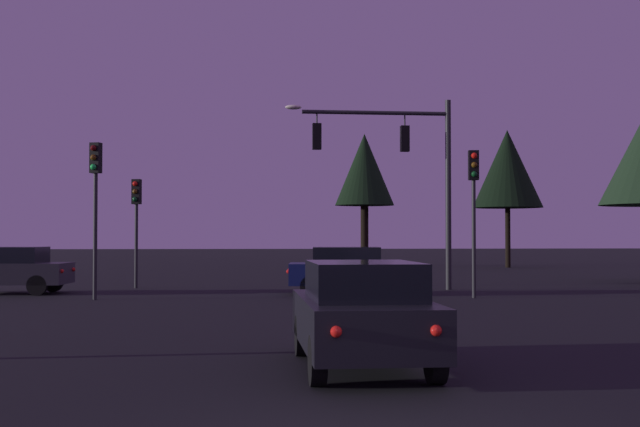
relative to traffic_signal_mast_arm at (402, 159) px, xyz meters
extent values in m
plane|color=black|center=(-3.95, 3.56, -4.55)|extent=(168.00, 168.00, 0.00)
cylinder|color=#232326|center=(1.63, 0.03, -1.23)|extent=(0.20, 0.20, 6.63)
cylinder|color=#232326|center=(-0.94, -0.03, 1.60)|extent=(5.13, 0.26, 0.14)
ellipsoid|color=#F4EACC|center=(-3.80, -0.10, 1.75)|extent=(0.56, 0.28, 0.16)
cylinder|color=#232326|center=(0.09, -0.01, 1.38)|extent=(0.05, 0.05, 0.44)
cube|color=black|center=(0.09, -0.01, 0.71)|extent=(0.31, 0.25, 0.90)
sphere|color=red|center=(0.08, 0.13, 0.99)|extent=(0.18, 0.18, 0.18)
sphere|color=#56380C|center=(0.08, 0.13, 0.71)|extent=(0.18, 0.18, 0.18)
sphere|color=#0C4219|center=(0.08, 0.13, 0.43)|extent=(0.18, 0.18, 0.18)
cylinder|color=#232326|center=(-2.99, -0.08, 1.40)|extent=(0.05, 0.05, 0.40)
cube|color=black|center=(-2.99, -0.08, 0.75)|extent=(0.31, 0.25, 0.90)
sphere|color=red|center=(-2.99, 0.06, 1.03)|extent=(0.18, 0.18, 0.18)
sphere|color=#56380C|center=(-2.99, 0.06, 0.75)|extent=(0.18, 0.18, 0.18)
sphere|color=#0C4219|center=(-2.99, 0.06, 0.47)|extent=(0.18, 0.18, 0.18)
cylinder|color=#232326|center=(1.51, -3.72, -2.76)|extent=(0.12, 0.12, 3.57)
cube|color=black|center=(1.51, -3.72, -0.52)|extent=(0.32, 0.27, 0.90)
sphere|color=red|center=(1.50, -3.86, -0.24)|extent=(0.18, 0.18, 0.18)
sphere|color=#56380C|center=(1.50, -3.86, -0.52)|extent=(0.18, 0.18, 0.18)
sphere|color=#0C4219|center=(1.50, -3.86, -0.80)|extent=(0.18, 0.18, 0.18)
cylinder|color=#232326|center=(-9.80, -3.50, -2.68)|extent=(0.12, 0.12, 3.73)
cube|color=black|center=(-9.80, -3.50, -0.37)|extent=(0.36, 0.32, 0.90)
sphere|color=#4C0A0A|center=(-9.85, -3.63, -0.09)|extent=(0.18, 0.18, 0.18)
sphere|color=#56380C|center=(-9.85, -3.63, -0.37)|extent=(0.18, 0.18, 0.18)
sphere|color=#1EE04C|center=(-9.85, -3.63, -0.65)|extent=(0.18, 0.18, 0.18)
cylinder|color=#232326|center=(-9.37, 1.83, -3.04)|extent=(0.12, 0.12, 3.02)
cube|color=black|center=(-9.37, 1.83, -1.08)|extent=(0.35, 0.31, 0.90)
sphere|color=red|center=(-9.40, 1.70, -0.80)|extent=(0.18, 0.18, 0.18)
sphere|color=#56380C|center=(-9.40, 1.70, -1.08)|extent=(0.18, 0.18, 0.18)
sphere|color=#0C4219|center=(-9.40, 1.70, -1.36)|extent=(0.18, 0.18, 0.18)
cube|color=black|center=(-3.59, -16.54, -3.89)|extent=(1.78, 3.98, 0.68)
cube|color=black|center=(-3.58, -16.69, -3.29)|extent=(1.51, 2.16, 0.52)
cylinder|color=black|center=(-4.37, -15.25, -4.23)|extent=(0.21, 0.64, 0.64)
cylinder|color=black|center=(-2.85, -15.23, -4.23)|extent=(0.21, 0.64, 0.64)
cylinder|color=black|center=(-4.32, -17.86, -4.23)|extent=(0.21, 0.64, 0.64)
cylinder|color=black|center=(-2.81, -17.83, -4.23)|extent=(0.21, 0.64, 0.64)
sphere|color=red|center=(-4.15, -18.53, -3.79)|extent=(0.14, 0.14, 0.14)
sphere|color=red|center=(-2.95, -18.51, -3.79)|extent=(0.14, 0.14, 0.14)
cube|color=#0F1947|center=(-2.03, -1.94, -3.89)|extent=(4.07, 2.15, 0.68)
cube|color=black|center=(-2.18, -1.93, -3.29)|extent=(2.24, 1.75, 0.52)
cylinder|color=black|center=(-0.67, -1.22, -4.23)|extent=(0.65, 0.25, 0.64)
cylinder|color=black|center=(-0.80, -2.86, -4.23)|extent=(0.65, 0.25, 0.64)
cylinder|color=black|center=(-3.26, -1.02, -4.23)|extent=(0.65, 0.25, 0.64)
cylinder|color=black|center=(-3.39, -2.65, -4.23)|extent=(0.65, 0.25, 0.64)
sphere|color=red|center=(-3.95, -1.14, -3.79)|extent=(0.14, 0.14, 0.14)
sphere|color=red|center=(-4.06, -2.43, -3.79)|extent=(0.14, 0.14, 0.14)
cube|color=#232328|center=(-13.25, -0.73, -3.89)|extent=(4.23, 2.09, 0.68)
cube|color=black|center=(-13.10, -0.74, -3.29)|extent=(2.32, 1.71, 0.52)
cylinder|color=black|center=(-11.94, -1.63, -4.23)|extent=(0.65, 0.24, 0.64)
cylinder|color=black|center=(-11.84, -0.01, -4.23)|extent=(0.65, 0.24, 0.64)
sphere|color=red|center=(-11.22, -1.50, -3.79)|extent=(0.14, 0.14, 0.14)
sphere|color=red|center=(-11.14, -0.23, -3.79)|extent=(0.14, 0.14, 0.14)
cylinder|color=black|center=(1.61, 21.93, -2.68)|extent=(0.48, 0.48, 3.74)
cone|color=black|center=(1.61, 21.93, 1.40)|extent=(3.64, 3.64, 4.42)
cylinder|color=black|center=(9.81, 19.39, -2.78)|extent=(0.31, 0.31, 3.53)
cone|color=black|center=(9.81, 19.39, 1.29)|extent=(4.11, 4.11, 4.62)
camera|label=1|loc=(-5.11, -28.19, -2.66)|focal=46.19mm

